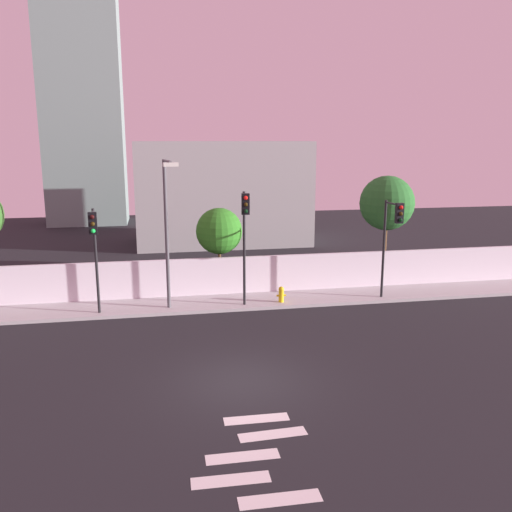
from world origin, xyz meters
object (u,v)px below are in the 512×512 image
at_px(street_lamp_curbside, 167,223).
at_px(traffic_light_left, 94,240).
at_px(traffic_light_right, 392,229).
at_px(traffic_light_center, 245,226).
at_px(roadside_tree_midleft, 219,231).
at_px(roadside_tree_midright, 387,203).
at_px(fire_hydrant, 281,294).

bearing_deg(street_lamp_curbside, traffic_light_left, -168.09).
bearing_deg(traffic_light_right, traffic_light_center, 178.13).
height_order(traffic_light_center, traffic_light_right, traffic_light_center).
distance_m(roadside_tree_midleft, roadside_tree_midright, 8.90).
distance_m(fire_hydrant, roadside_tree_midright, 7.89).
distance_m(traffic_light_center, roadside_tree_midleft, 3.61).
height_order(traffic_light_left, street_lamp_curbside, street_lamp_curbside).
bearing_deg(fire_hydrant, roadside_tree_midright, 24.90).
height_order(traffic_light_center, roadside_tree_midleft, traffic_light_center).
xyz_separation_m(traffic_light_center, fire_hydrant, (1.78, 0.52, -3.33)).
relative_size(street_lamp_curbside, fire_hydrant, 8.91).
distance_m(traffic_light_right, roadside_tree_midleft, 8.34).
bearing_deg(traffic_light_left, fire_hydrant, 5.12).
xyz_separation_m(roadside_tree_midleft, roadside_tree_midright, (8.81, 0.00, 1.20)).
bearing_deg(traffic_light_right, traffic_light_left, 179.93).
xyz_separation_m(traffic_light_left, fire_hydrant, (8.09, 0.72, -2.94)).
bearing_deg(fire_hydrant, traffic_light_center, -163.71).
bearing_deg(roadside_tree_midleft, traffic_light_right, -26.14).
distance_m(street_lamp_curbside, roadside_tree_midleft, 4.09).
distance_m(traffic_light_center, fire_hydrant, 3.81).
distance_m(traffic_light_left, traffic_light_right, 13.05).
bearing_deg(fire_hydrant, traffic_light_left, -174.88).
bearing_deg(traffic_light_left, traffic_light_center, 1.86).
bearing_deg(roadside_tree_midleft, traffic_light_left, -146.80).
height_order(traffic_light_center, roadside_tree_midright, roadside_tree_midright).
distance_m(street_lamp_curbside, roadside_tree_midright, 11.80).
height_order(traffic_light_center, fire_hydrant, traffic_light_center).
height_order(traffic_light_right, roadside_tree_midleft, traffic_light_right).
xyz_separation_m(street_lamp_curbside, roadside_tree_midright, (11.41, 3.02, 0.25)).
height_order(fire_hydrant, roadside_tree_midright, roadside_tree_midright).
relative_size(traffic_light_right, fire_hydrant, 6.31).
bearing_deg(traffic_light_center, traffic_light_right, -1.87).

